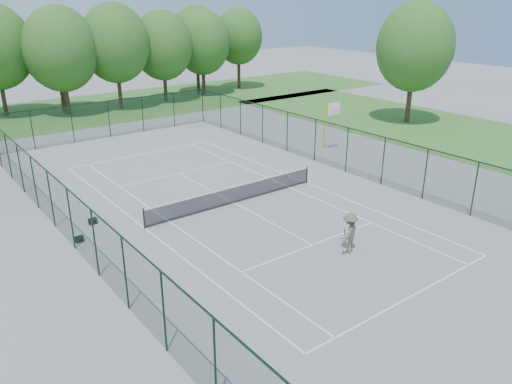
# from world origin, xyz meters

# --- Properties ---
(ground) EXTENTS (140.00, 140.00, 0.00)m
(ground) POSITION_xyz_m (0.00, 0.00, 0.00)
(ground) COLOR gray
(ground) RESTS_ON ground
(grass_far) EXTENTS (80.00, 16.00, 0.01)m
(grass_far) POSITION_xyz_m (0.00, 30.00, 0.01)
(grass_far) COLOR #437A2F
(grass_far) RESTS_ON ground
(grass_side) EXTENTS (14.00, 40.00, 0.01)m
(grass_side) POSITION_xyz_m (24.00, 4.00, 0.01)
(grass_side) COLOR #437A2F
(grass_side) RESTS_ON ground
(court_lines) EXTENTS (11.05, 23.85, 0.01)m
(court_lines) POSITION_xyz_m (0.00, 0.00, 0.00)
(court_lines) COLOR white
(court_lines) RESTS_ON ground
(tennis_net) EXTENTS (11.08, 0.08, 1.10)m
(tennis_net) POSITION_xyz_m (0.00, 0.00, 0.58)
(tennis_net) COLOR black
(tennis_net) RESTS_ON ground
(fence_enclosure) EXTENTS (18.05, 36.05, 3.02)m
(fence_enclosure) POSITION_xyz_m (0.00, 0.00, 1.56)
(fence_enclosure) COLOR #1A3722
(fence_enclosure) RESTS_ON ground
(tree_line_far) EXTENTS (39.40, 6.40, 9.70)m
(tree_line_far) POSITION_xyz_m (0.00, 30.00, 5.99)
(tree_line_far) COLOR #473220
(tree_line_far) RESTS_ON ground
(basketball_goal) EXTENTS (1.20, 1.43, 3.65)m
(basketball_goal) POSITION_xyz_m (11.84, 4.48, 2.57)
(basketball_goal) COLOR yellow
(basketball_goal) RESTS_ON ground
(tree_side) EXTENTS (6.76, 6.76, 10.70)m
(tree_side) POSITION_xyz_m (24.11, 6.48, 6.75)
(tree_side) COLOR #473220
(tree_side) RESTS_ON ground
(sports_bag_a) EXTENTS (0.39, 0.24, 0.30)m
(sports_bag_a) POSITION_xyz_m (-8.60, 0.52, 0.15)
(sports_bag_a) COLOR black
(sports_bag_a) RESTS_ON ground
(sports_bag_b) EXTENTS (0.43, 0.29, 0.32)m
(sports_bag_b) POSITION_xyz_m (-7.37, 2.11, 0.16)
(sports_bag_b) COLOR black
(sports_bag_b) RESTS_ON ground
(tennis_player) EXTENTS (2.25, 1.12, 1.89)m
(tennis_player) POSITION_xyz_m (0.84, -7.86, 0.95)
(tennis_player) COLOR #565D41
(tennis_player) RESTS_ON ground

